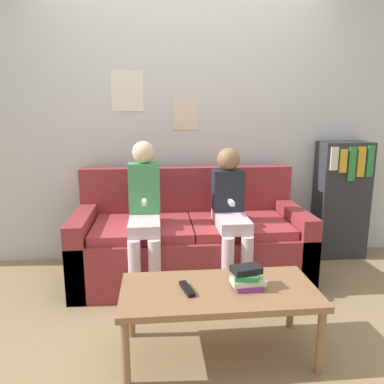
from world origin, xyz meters
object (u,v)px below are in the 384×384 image
object	(u,v)px
person_left	(144,209)
coffee_table	(219,296)
bookshelf	(341,200)
person_right	(231,210)
tv_remote	(187,289)
couch	(190,242)

from	to	relation	value
person_left	coffee_table	bearing A→B (deg)	-63.70
person_left	bookshelf	distance (m)	1.90
person_right	tv_remote	xyz separation A→B (m)	(-0.41, -0.87, -0.21)
couch	person_right	xyz separation A→B (m)	(0.29, -0.20, 0.32)
couch	person_right	world-z (taller)	person_right
couch	tv_remote	xyz separation A→B (m)	(-0.12, -1.07, 0.12)
coffee_table	person_left	distance (m)	1.01
tv_remote	person_right	bearing A→B (deg)	50.78
person_right	coffee_table	bearing A→B (deg)	-105.14
person_left	tv_remote	world-z (taller)	person_left
tv_remote	bookshelf	size ratio (longest dim) A/B	0.16
coffee_table	tv_remote	world-z (taller)	tv_remote
coffee_table	tv_remote	bearing A→B (deg)	-177.69
coffee_table	person_left	size ratio (longest dim) A/B	0.95
tv_remote	bookshelf	world-z (taller)	bookshelf
bookshelf	couch	bearing A→B (deg)	-167.56
coffee_table	person_left	bearing A→B (deg)	116.30
coffee_table	person_right	size ratio (longest dim) A/B	1.00
couch	tv_remote	size ratio (longest dim) A/B	10.64
bookshelf	tv_remote	bearing A→B (deg)	-138.57
coffee_table	tv_remote	distance (m)	0.19
person_right	bookshelf	bearing A→B (deg)	24.16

